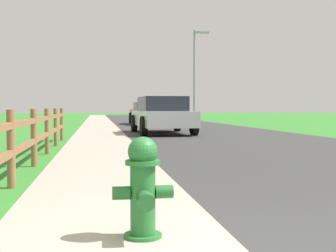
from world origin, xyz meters
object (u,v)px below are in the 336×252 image
object	(u,v)px
parked_suv_silver	(162,115)
street_lamp	(196,68)
fire_hydrant	(143,186)
parked_car_red	(148,113)

from	to	relation	value
parked_suv_silver	street_lamp	distance (m)	15.26
fire_hydrant	street_lamp	world-z (taller)	street_lamp
fire_hydrant	parked_suv_silver	bearing A→B (deg)	81.08
parked_car_red	parked_suv_silver	bearing A→B (deg)	-93.14
fire_hydrant	parked_car_red	bearing A→B (deg)	83.43
parked_suv_silver	parked_car_red	size ratio (longest dim) A/B	1.01
street_lamp	fire_hydrant	bearing A→B (deg)	-103.47
fire_hydrant	street_lamp	distance (m)	29.57
fire_hydrant	parked_car_red	size ratio (longest dim) A/B	0.17
parked_car_red	street_lamp	distance (m)	6.73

